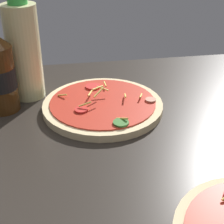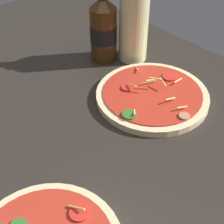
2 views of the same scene
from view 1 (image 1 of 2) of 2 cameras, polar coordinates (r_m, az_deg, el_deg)
The scene contains 3 objects.
counter_slab at distance 62.77cm, azimuth 8.43°, elevation -7.44°, with size 160.00×90.00×2.50cm.
pizza_far at distance 74.01cm, azimuth -1.54°, elevation 1.11°, with size 25.82×25.82×5.08cm.
oil_bottle at distance 78.40cm, azimuth -14.46°, elevation 9.84°, with size 7.42×7.42×23.72cm.
Camera 1 is at (-17.22, -47.28, 38.78)cm, focal length 55.00 mm.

